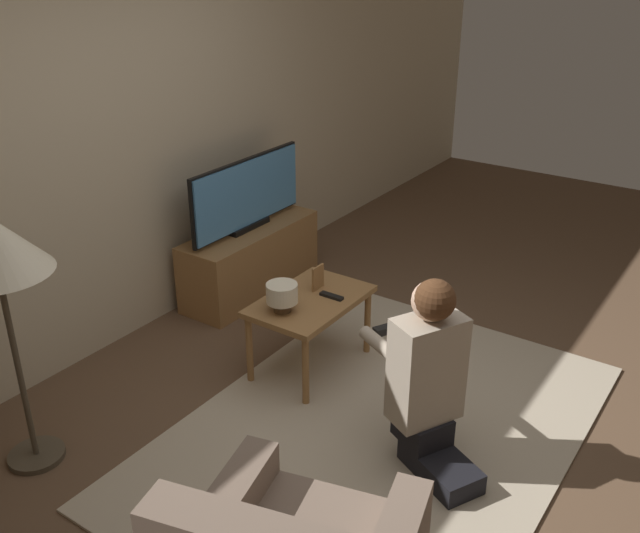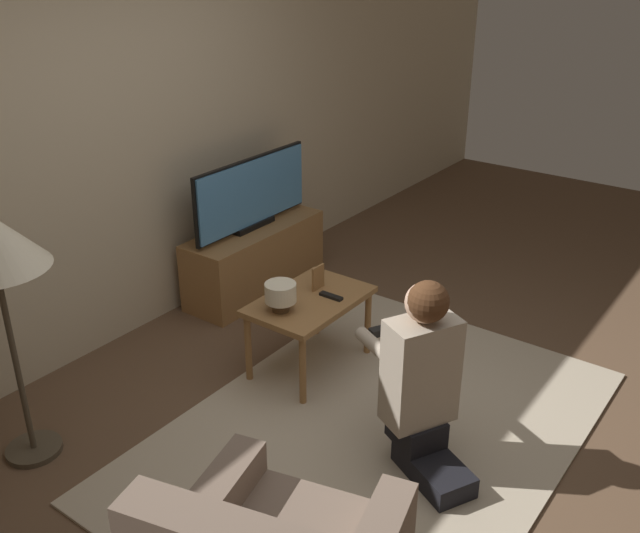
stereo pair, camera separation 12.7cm
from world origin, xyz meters
TOP-DOWN VIEW (x-y plane):
  - ground_plane at (0.00, 0.00)m, footprint 10.00×10.00m
  - wall_back at (0.00, 1.93)m, footprint 10.00×0.06m
  - rug at (0.00, 0.00)m, footprint 2.70×1.87m
  - tv_stand at (0.92, 1.63)m, footprint 1.15×0.40m
  - tv at (0.92, 1.63)m, footprint 1.12×0.08m
  - coffee_table at (0.31, 0.67)m, footprint 0.75×0.48m
  - person_kneeling at (-0.07, -0.29)m, footprint 0.57×0.80m
  - picture_frame at (0.44, 0.70)m, footprint 0.11×0.01m
  - table_lamp at (0.09, 0.71)m, footprint 0.18×0.18m
  - remote at (0.39, 0.57)m, footprint 0.04×0.15m

SIDE VIEW (x-z plane):
  - ground_plane at x=0.00m, z-range 0.00..0.00m
  - rug at x=0.00m, z-range 0.00..0.02m
  - tv_stand at x=0.92m, z-range 0.00..0.50m
  - coffee_table at x=0.31m, z-range 0.18..0.65m
  - remote at x=0.39m, z-range 0.48..0.50m
  - person_kneeling at x=-0.07m, z-range 0.01..1.01m
  - picture_frame at x=0.44m, z-range 0.48..0.63m
  - table_lamp at x=0.09m, z-range 0.49..0.66m
  - tv at x=0.92m, z-range 0.50..1.02m
  - wall_back at x=0.00m, z-range 0.00..2.60m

